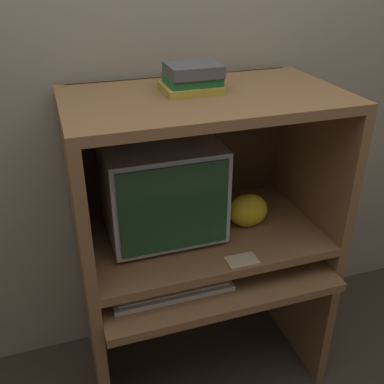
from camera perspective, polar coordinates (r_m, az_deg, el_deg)
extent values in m
cube|color=gray|center=(1.98, -1.96, 13.73)|extent=(6.00, 0.06, 2.60)
cube|color=brown|center=(2.09, -12.16, -17.37)|extent=(0.04, 0.59, 0.64)
cube|color=brown|center=(2.33, 12.97, -11.87)|extent=(0.04, 0.59, 0.64)
cube|color=brown|center=(1.82, 3.43, -11.71)|extent=(0.94, 0.34, 0.04)
cube|color=brown|center=(1.84, -13.35, -8.94)|extent=(0.04, 0.59, 0.12)
cube|color=brown|center=(2.11, 14.07, -3.85)|extent=(0.04, 0.59, 0.12)
cube|color=brown|center=(1.90, 1.40, -5.35)|extent=(0.94, 0.59, 0.04)
cube|color=brown|center=(1.66, -14.66, 0.80)|extent=(0.04, 0.59, 0.58)
cube|color=brown|center=(1.95, 15.25, 4.93)|extent=(0.04, 0.59, 0.58)
cube|color=brown|center=(1.65, 1.63, 11.76)|extent=(0.94, 0.59, 0.04)
cube|color=#48321E|center=(1.99, -1.26, 6.41)|extent=(0.94, 0.01, 0.58)
cylinder|color=#B2B2B7|center=(1.88, -3.77, -4.65)|extent=(0.21, 0.21, 0.02)
cube|color=#B2B2B7|center=(1.78, -3.97, 0.73)|extent=(0.44, 0.38, 0.38)
cube|color=#1E4223|center=(1.62, -2.24, -2.22)|extent=(0.41, 0.01, 0.34)
cube|color=beige|center=(1.77, -2.68, -11.98)|extent=(0.46, 0.17, 0.02)
cube|color=silver|center=(1.76, -2.69, -11.65)|extent=(0.43, 0.13, 0.01)
ellipsoid|color=black|center=(1.85, 6.21, -9.70)|extent=(0.07, 0.05, 0.03)
ellipsoid|color=gold|center=(1.90, 7.12, -2.32)|extent=(0.17, 0.13, 0.14)
cube|color=gold|center=(1.67, -0.17, 13.09)|extent=(0.21, 0.17, 0.03)
cube|color=#236638|center=(1.67, 0.05, 14.06)|extent=(0.19, 0.14, 0.03)
cube|color=#4C4C51|center=(1.66, 0.16, 15.26)|extent=(0.19, 0.16, 0.04)
cube|color=#CCB28C|center=(1.72, 6.37, -8.58)|extent=(0.12, 0.08, 0.00)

